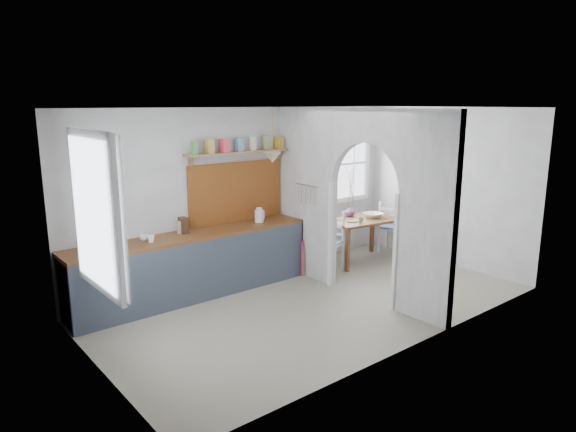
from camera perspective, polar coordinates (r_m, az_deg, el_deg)
floor at (r=7.07m, az=3.15°, el=-9.67°), size 5.80×3.20×0.01m
ceiling at (r=6.55m, az=3.43°, el=11.90°), size 5.80×3.20×0.01m
walls at (r=6.69m, az=3.28°, el=0.70°), size 5.81×3.21×2.60m
partition at (r=7.19m, az=7.12°, el=2.67°), size 0.12×3.20×2.60m
kitchen_window at (r=5.17m, az=-20.84°, el=0.34°), size 0.10×1.16×1.50m
nook_window at (r=8.98m, az=5.07°, el=5.63°), size 1.76×0.10×1.30m
counter at (r=7.32m, az=-10.52°, el=-5.29°), size 3.50×0.60×0.90m
sink at (r=6.68m, az=-20.37°, el=-3.72°), size 0.40×0.40×0.02m
backsplash at (r=7.78m, az=-5.70°, el=2.69°), size 1.65×0.03×0.90m
shelf at (r=7.63m, az=-5.45°, el=7.44°), size 1.75×0.20×0.21m
pendant_lamp at (r=7.57m, az=-1.74°, el=6.53°), size 0.26×0.26×0.16m
utensil_rail at (r=7.72m, az=2.13°, el=3.43°), size 0.02×0.50×0.02m
dining_table at (r=8.85m, az=8.06°, el=-2.65°), size 1.30×0.96×0.75m
chair_left at (r=8.18m, az=4.22°, el=-2.96°), size 0.57×0.57×0.98m
chair_right at (r=9.49m, az=11.63°, el=-1.15°), size 0.55×0.55×0.94m
kettle at (r=7.75m, az=-3.22°, el=0.14°), size 0.19×0.16×0.22m
mug_a at (r=6.85m, az=-14.98°, el=-2.49°), size 0.10×0.10×0.09m
mug_b at (r=6.97m, az=-15.73°, el=-2.29°), size 0.14×0.14×0.09m
knife_block at (r=7.22m, az=-11.54°, el=-1.02°), size 0.11×0.15×0.22m
jar at (r=7.23m, az=-11.82°, el=-1.20°), size 0.11×0.11×0.17m
towel_magenta at (r=8.02m, az=1.60°, el=-4.86°), size 0.02×0.03×0.60m
towel_orange at (r=8.02m, az=1.65°, el=-5.05°), size 0.02×0.03×0.49m
bowl at (r=8.88m, az=9.45°, el=0.09°), size 0.36×0.36×0.08m
table_cup at (r=8.48m, az=8.09°, el=-0.41°), size 0.11×0.11×0.09m
plate at (r=8.53m, az=7.12°, el=-0.56°), size 0.22×0.22×0.02m
vase at (r=8.90m, az=6.89°, el=0.55°), size 0.19×0.19×0.18m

